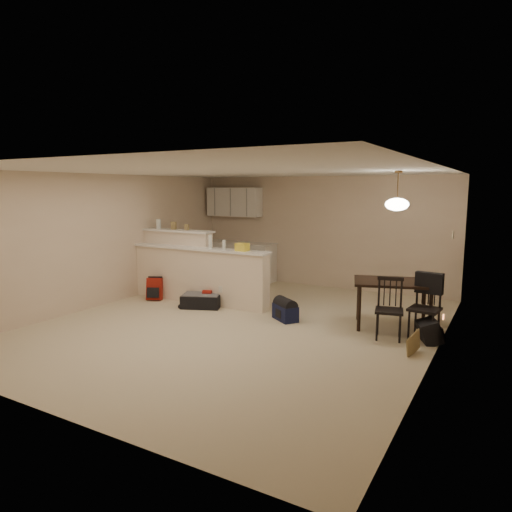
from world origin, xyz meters
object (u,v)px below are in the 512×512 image
Objects in this scene: suitcase at (202,301)px; red_backpack at (155,289)px; navy_duffel at (285,313)px; dining_chair_far at (425,307)px; black_daypack at (429,332)px; dining_table at (393,286)px; pendant_lamp at (397,204)px; dining_chair_near at (389,309)px.

suitcase is 1.62× the size of red_backpack.
dining_chair_far is at bearing 39.45° from navy_duffel.
dining_chair_far is 2.58× the size of black_daypack.
dining_table is 0.96m from black_daypack.
pendant_lamp is 1.40× the size of red_backpack.
dining_chair_near is at bearing 31.88° from navy_duffel.
pendant_lamp is at bearing 86.12° from dining_chair_near.
dining_chair_far is at bearing -32.59° from pendant_lamp.
pendant_lamp reaches higher than dining_table.
navy_duffel is at bearing -26.38° from red_backpack.
dining_chair_near is 1.88× the size of navy_duffel.
navy_duffel is (-1.67, -0.50, -0.54)m from dining_table.
dining_chair_far is at bearing 17.72° from dining_chair_near.
black_daypack is (0.10, -0.15, -0.32)m from dining_chair_far.
red_backpack is at bearing 65.23° from black_daypack.
dining_chair_near reaches higher than suitcase.
red_backpack is at bearing -173.85° from pendant_lamp.
dining_table is 2.91× the size of navy_duffel.
dining_table is at bearing -20.23° from red_backpack.
red_backpack is (-1.17, 0.00, 0.10)m from suitcase.
dining_chair_far is at bearing -19.99° from suitcase.
navy_duffel is (1.76, 0.00, 0.01)m from suitcase.
red_backpack reaches higher than suitcase.
navy_duffel is (-1.67, -0.50, -1.86)m from pendant_lamp.
red_backpack is 2.93m from navy_duffel.
pendant_lamp is 1.64m from dining_chair_far.
suitcase is at bearing -171.18° from dining_chair_far.
dining_chair_far is 0.36m from black_daypack.
pendant_lamp is 1.67× the size of black_daypack.
dining_table is 1.55× the size of dining_chair_near.
dining_table is at bearing 27.92° from black_daypack.
dining_chair_near is at bearing -24.00° from suitcase.
dining_chair_near reaches higher than navy_duffel.
dining_chair_far is 5.15m from red_backpack.
dining_chair_far reaches higher than red_backpack.
pendant_lamp reaches higher than navy_duffel.
navy_duffel is at bearing 163.83° from dining_chair_near.
black_daypack is at bearing -37.30° from pendant_lamp.
dining_table reaches higher than black_daypack.
black_daypack is at bearing -47.86° from dining_chair_far.
red_backpack reaches higher than black_daypack.
dining_chair_near is at bearing -143.19° from dining_chair_far.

